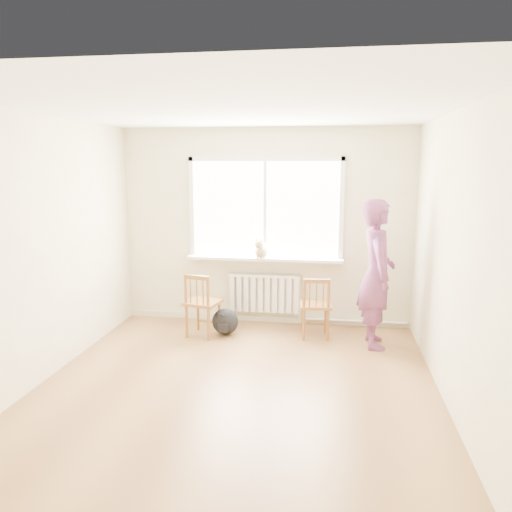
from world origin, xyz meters
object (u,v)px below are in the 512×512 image
at_px(person, 377,274).
at_px(chair_left, 201,305).
at_px(cat, 261,250).
at_px(backpack, 225,322).
at_px(chair_right, 315,307).

bearing_deg(person, chair_left, 85.31).
bearing_deg(cat, person, -13.30).
xyz_separation_m(person, cat, (-1.48, 0.54, 0.17)).
relative_size(cat, backpack, 1.26).
xyz_separation_m(chair_right, cat, (-0.76, 0.39, 0.66)).
distance_m(chair_right, backpack, 1.20).
bearing_deg(backpack, person, -3.18).
bearing_deg(chair_right, chair_left, 0.75).
relative_size(chair_right, person, 0.44).
height_order(chair_right, backpack, chair_right).
distance_m(cat, backpack, 1.08).
relative_size(chair_left, chair_right, 1.04).
bearing_deg(chair_right, cat, -33.23).
bearing_deg(cat, chair_right, -20.61).
bearing_deg(person, backpack, 81.71).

